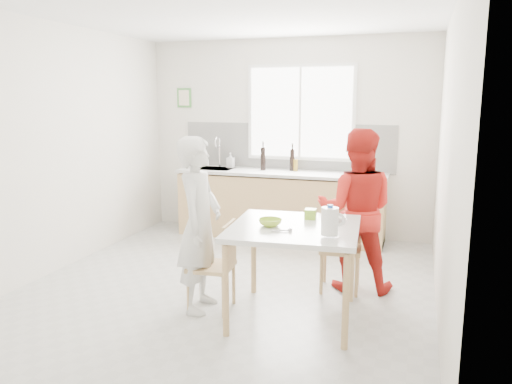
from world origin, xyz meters
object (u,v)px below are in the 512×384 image
wine_bottle_a (263,159)px  bowl_green (270,222)px  chair_left (218,262)px  person_red (356,210)px  person_white (199,225)px  bowl_white (333,218)px  milk_jug (330,221)px  chair_far (341,242)px  wine_bottle_b (292,160)px  dining_table (294,235)px

wine_bottle_a → bowl_green: bearing=-71.3°
chair_left → person_red: size_ratio=0.51×
person_white → bowl_green: 0.66m
bowl_white → milk_jug: bearing=-82.6°
chair_far → wine_bottle_b: bearing=114.0°
chair_left → bowl_white: (0.96, 0.33, 0.40)m
person_red → bowl_green: bearing=52.1°
bowl_white → wine_bottle_a: bearing=121.1°
chair_far → person_red: 0.36m
chair_left → wine_bottle_b: 2.69m
wine_bottle_b → bowl_white: bearing=-67.5°
dining_table → wine_bottle_b: bearing=104.6°
wine_bottle_a → chair_far: bearing=-50.9°
milk_jug → wine_bottle_a: size_ratio=0.75×
dining_table → milk_jug: 0.48m
wine_bottle_b → dining_table: bearing=-75.4°
chair_far → bowl_white: (-0.00, -0.57, 0.38)m
wine_bottle_a → wine_bottle_b: wine_bottle_a is taller
person_red → person_white: bearing=31.8°
dining_table → chair_left: dining_table is taller
person_red → wine_bottle_b: (-1.08, 1.70, 0.26)m
bowl_green → milk_jug: (0.54, -0.19, 0.10)m
chair_far → milk_jug: (0.07, -1.09, 0.48)m
chair_left → chair_far: bearing=128.1°
person_white → person_red: person_red is taller
chair_left → milk_jug: bearing=74.5°
person_red → wine_bottle_b: bearing=-62.4°
person_white → wine_bottle_b: 2.66m
dining_table → bowl_green: bowl_green is taller
bowl_green → milk_jug: 0.58m
bowl_white → wine_bottle_b: bearing=112.5°
chair_far → milk_jug: milk_jug is taller
person_white → milk_jug: (1.20, -0.18, 0.17)m
chair_far → chair_left: bearing=-141.9°
dining_table → person_red: bearing=64.6°
bowl_white → wine_bottle_a: (-1.34, 2.22, 0.23)m
dining_table → bowl_white: (0.28, 0.27, 0.11)m
chair_far → bowl_white: 0.68m
chair_left → bowl_green: bearing=84.2°
dining_table → person_red: 0.96m
wine_bottle_a → wine_bottle_b: bearing=10.5°
person_white → wine_bottle_a: bearing=-0.1°
chair_far → person_white: person_white is taller
bowl_white → dining_table: bearing=-135.4°
dining_table → chair_left: bearing=-175.2°
wine_bottle_b → chair_far: bearing=-61.2°
dining_table → chair_far: bearing=71.6°
person_white → wine_bottle_a: size_ratio=4.91×
dining_table → chair_far: chair_far is taller
bowl_green → bowl_white: size_ratio=1.02×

